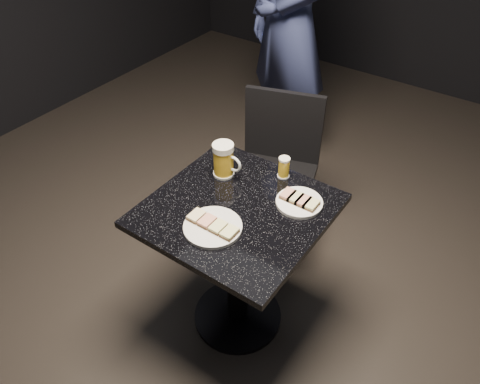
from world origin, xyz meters
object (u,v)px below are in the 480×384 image
object	(u,v)px
patron	(290,22)
beer_tumbler	(284,167)
chair	(276,165)
plate_small	(299,202)
table	(237,248)
beer_mug	(224,160)
plate_large	(213,227)

from	to	relation	value
patron	beer_tumbler	distance (m)	1.27
beer_tumbler	chair	xyz separation A→B (m)	(-0.23, 0.35, -0.30)
plate_small	beer_tumbler	size ratio (longest dim) A/B	1.99
table	beer_mug	world-z (taller)	beer_mug
patron	beer_mug	world-z (taller)	patron
beer_mug	beer_tumbler	size ratio (longest dim) A/B	1.61
plate_large	patron	distance (m)	1.65
plate_small	beer_tumbler	bearing A→B (deg)	140.93
patron	beer_tumbler	bearing A→B (deg)	-31.84
plate_small	chair	size ratio (longest dim) A/B	0.22
table	beer_tumbler	distance (m)	0.41
patron	beer_mug	size ratio (longest dim) A/B	12.42
table	chair	bearing A→B (deg)	106.52
patron	table	xyz separation A→B (m)	(0.57, -1.38, -0.47)
beer_mug	beer_tumbler	distance (m)	0.26
beer_tumbler	patron	bearing A→B (deg)	119.66
beer_mug	table	bearing A→B (deg)	-40.25
plate_small	patron	bearing A→B (deg)	122.45
patron	chair	size ratio (longest dim) A/B	2.22
beer_mug	beer_tumbler	bearing A→B (deg)	32.04
plate_large	table	bearing A→B (deg)	87.08
plate_small	table	bearing A→B (deg)	-139.38
plate_small	chair	distance (m)	0.66
plate_small	table	distance (m)	0.36
plate_small	patron	xyz separation A→B (m)	(-0.77, 1.21, 0.22)
patron	beer_mug	bearing A→B (deg)	-43.58
beer_mug	chair	size ratio (longest dim) A/B	0.18
patron	table	distance (m)	1.56
plate_small	beer_tumbler	xyz separation A→B (m)	(-0.15, 0.12, 0.04)
chair	plate_large	bearing A→B (deg)	-77.10
plate_small	beer_mug	distance (m)	0.38
plate_small	table	world-z (taller)	plate_small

